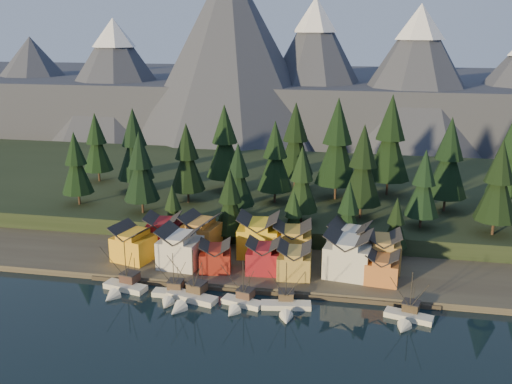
% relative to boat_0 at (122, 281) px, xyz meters
% --- Properties ---
extents(ground, '(500.00, 500.00, 0.00)m').
position_rel_boat_0_xyz_m(ground, '(30.34, -10.28, -2.51)').
color(ground, black).
rests_on(ground, ground).
extents(shore_strip, '(400.00, 50.00, 1.50)m').
position_rel_boat_0_xyz_m(shore_strip, '(30.34, 29.72, -1.76)').
color(shore_strip, '#3A332A').
rests_on(shore_strip, ground).
extents(hillside, '(420.00, 100.00, 6.00)m').
position_rel_boat_0_xyz_m(hillside, '(30.34, 79.72, 0.49)').
color(hillside, black).
rests_on(hillside, ground).
extents(dock, '(80.00, 4.00, 1.00)m').
position_rel_boat_0_xyz_m(dock, '(30.34, 6.22, -2.01)').
color(dock, '#3F372D').
rests_on(dock, ground).
extents(mountain_ridge, '(560.00, 190.00, 90.00)m').
position_rel_boat_0_xyz_m(mountain_ridge, '(26.15, 203.31, 23.55)').
color(mountain_ridge, '#3F4352').
rests_on(mountain_ridge, ground).
extents(boat_0, '(10.89, 11.50, 12.82)m').
position_rel_boat_0_xyz_m(boat_0, '(0.00, 0.00, 0.00)').
color(boat_0, beige).
rests_on(boat_0, ground).
extents(boat_1, '(9.65, 10.49, 11.19)m').
position_rel_boat_0_xyz_m(boat_1, '(12.18, -0.95, -0.38)').
color(boat_1, beige).
rests_on(boat_1, ground).
extents(boat_2, '(12.27, 12.84, 12.88)m').
position_rel_boat_0_xyz_m(boat_2, '(16.53, -2.32, -0.14)').
color(boat_2, beige).
rests_on(boat_2, ground).
extents(boat_3, '(9.65, 10.21, 11.44)m').
position_rel_boat_0_xyz_m(boat_3, '(27.94, -2.13, -0.26)').
color(boat_3, silver).
rests_on(boat_3, ground).
extents(boat_4, '(11.31, 12.05, 11.33)m').
position_rel_boat_0_xyz_m(boat_4, '(37.89, -1.88, -0.49)').
color(boat_4, beige).
rests_on(boat_4, ground).
extents(boat_6, '(10.50, 10.96, 11.49)m').
position_rel_boat_0_xyz_m(boat_6, '(62.99, -1.74, -0.34)').
color(boat_6, beige).
rests_on(boat_6, ground).
extents(house_front_0, '(10.92, 10.56, 9.08)m').
position_rel_boat_0_xyz_m(house_front_0, '(-3.06, 14.61, 3.76)').
color(house_front_0, gold).
rests_on(house_front_0, shore_strip).
extents(house_front_1, '(10.33, 9.99, 9.86)m').
position_rel_boat_0_xyz_m(house_front_1, '(9.67, 13.13, 4.17)').
color(house_front_1, beige).
rests_on(house_front_1, shore_strip).
extents(house_front_2, '(8.62, 8.67, 7.15)m').
position_rel_boat_0_xyz_m(house_front_2, '(18.67, 12.36, 2.75)').
color(house_front_2, maroon).
rests_on(house_front_2, shore_strip).
extents(house_front_3, '(8.21, 7.86, 7.93)m').
position_rel_boat_0_xyz_m(house_front_3, '(30.22, 13.68, 3.16)').
color(house_front_3, maroon).
rests_on(house_front_3, shore_strip).
extents(house_front_4, '(8.21, 8.78, 7.90)m').
position_rel_boat_0_xyz_m(house_front_4, '(37.77, 12.60, 3.14)').
color(house_front_4, '#AF8D3E').
rests_on(house_front_4, shore_strip).
extents(house_front_5, '(11.64, 10.84, 10.89)m').
position_rel_boat_0_xyz_m(house_front_5, '(50.01, 15.37, 4.71)').
color(house_front_5, beige).
rests_on(house_front_5, shore_strip).
extents(house_front_6, '(8.11, 7.75, 7.40)m').
position_rel_boat_0_xyz_m(house_front_6, '(57.90, 13.00, 2.88)').
color(house_front_6, '#B2632D').
rests_on(house_front_6, shore_strip).
extents(house_back_0, '(9.58, 9.27, 9.50)m').
position_rel_boat_0_xyz_m(house_back_0, '(1.89, 22.75, 3.98)').
color(house_back_0, maroon).
rests_on(house_back_0, shore_strip).
extents(house_back_1, '(10.25, 10.34, 9.90)m').
position_rel_boat_0_xyz_m(house_back_1, '(11.88, 23.50, 4.19)').
color(house_back_1, '#BD7D30').
rests_on(house_back_1, shore_strip).
extents(house_back_2, '(10.73, 9.94, 10.82)m').
position_rel_boat_0_xyz_m(house_back_2, '(27.18, 23.50, 4.68)').
color(house_back_2, yellow).
rests_on(house_back_2, shore_strip).
extents(house_back_3, '(10.33, 9.41, 9.62)m').
position_rel_boat_0_xyz_m(house_back_3, '(35.89, 22.88, 4.05)').
color(house_back_3, gold).
rests_on(house_back_3, shore_strip).
extents(house_back_4, '(11.18, 10.91, 10.19)m').
position_rel_boat_0_xyz_m(house_back_4, '(50.03, 23.62, 4.34)').
color(house_back_4, beige).
rests_on(house_back_4, shore_strip).
extents(house_back_5, '(8.78, 8.88, 9.59)m').
position_rel_boat_0_xyz_m(house_back_5, '(57.97, 20.49, 4.03)').
color(house_back_5, '#AA813C').
rests_on(house_back_5, shore_strip).
extents(tree_hill_0, '(9.60, 9.60, 22.35)m').
position_rel_boat_0_xyz_m(tree_hill_0, '(-31.66, 41.72, 15.71)').
color(tree_hill_0, '#332319').
rests_on(tree_hill_0, hillside).
extents(tree_hill_1, '(11.79, 11.79, 27.46)m').
position_rel_boat_0_xyz_m(tree_hill_1, '(-19.66, 57.72, 18.51)').
color(tree_hill_1, '#332319').
rests_on(tree_hill_1, hillside).
extents(tree_hill_2, '(10.31, 10.31, 24.02)m').
position_rel_boat_0_xyz_m(tree_hill_2, '(-9.66, 37.72, 16.62)').
color(tree_hill_2, '#332319').
rests_on(tree_hill_2, hillside).
extents(tree_hill_3, '(10.58, 10.58, 24.64)m').
position_rel_boat_0_xyz_m(tree_hill_3, '(0.34, 49.72, 16.96)').
color(tree_hill_3, '#332319').
rests_on(tree_hill_3, hillside).
extents(tree_hill_4, '(12.19, 12.19, 28.39)m').
position_rel_boat_0_xyz_m(tree_hill_4, '(8.34, 64.72, 19.01)').
color(tree_hill_4, '#332319').
rests_on(tree_hill_4, hillside).
extents(tree_hill_5, '(9.17, 9.17, 21.36)m').
position_rel_boat_0_xyz_m(tree_hill_5, '(18.34, 39.72, 15.16)').
color(tree_hill_5, '#332319').
rests_on(tree_hill_5, hillside).
extents(tree_hill_6, '(10.86, 10.86, 25.30)m').
position_rel_boat_0_xyz_m(tree_hill_6, '(26.34, 54.72, 17.32)').
color(tree_hill_6, '#332319').
rests_on(tree_hill_6, hillside).
extents(tree_hill_7, '(9.23, 9.23, 21.51)m').
position_rel_boat_0_xyz_m(tree_hill_7, '(36.34, 37.72, 15.25)').
color(tree_hill_7, '#332319').
rests_on(tree_hill_7, hillside).
extents(tree_hill_8, '(13.61, 13.61, 31.71)m').
position_rel_boat_0_xyz_m(tree_hill_8, '(44.34, 61.72, 20.83)').
color(tree_hill_8, '#332319').
rests_on(tree_hill_8, hillside).
extents(tree_hill_9, '(11.51, 11.51, 26.81)m').
position_rel_boat_0_xyz_m(tree_hill_9, '(52.34, 44.72, 18.15)').
color(tree_hill_9, '#332319').
rests_on(tree_hill_9, hillside).
extents(tree_hill_10, '(13.80, 13.80, 32.14)m').
position_rel_boat_0_xyz_m(tree_hill_10, '(60.34, 69.72, 21.07)').
color(tree_hill_10, '#332319').
rests_on(tree_hill_10, hillside).
extents(tree_hill_11, '(9.24, 9.24, 21.51)m').
position_rel_boat_0_xyz_m(tree_hill_11, '(68.34, 39.72, 15.25)').
color(tree_hill_11, '#332319').
rests_on(tree_hill_11, hillside).
extents(tree_hill_12, '(11.93, 11.93, 27.79)m').
position_rel_boat_0_xyz_m(tree_hill_12, '(76.34, 55.72, 18.68)').
color(tree_hill_12, '#332319').
rests_on(tree_hill_12, hillside).
extents(tree_hill_13, '(10.80, 10.80, 25.15)m').
position_rel_boat_0_xyz_m(tree_hill_13, '(86.34, 37.72, 17.24)').
color(tree_hill_13, '#332319').
rests_on(tree_hill_13, hillside).
extents(tree_hill_14, '(12.03, 12.03, 28.03)m').
position_rel_boat_0_xyz_m(tree_hill_14, '(94.34, 61.72, 18.82)').
color(tree_hill_14, '#332319').
rests_on(tree_hill_14, hillside).
extents(tree_hill_15, '(12.32, 12.32, 28.70)m').
position_rel_boat_0_xyz_m(tree_hill_15, '(30.34, 71.72, 19.19)').
color(tree_hill_15, '#332319').
rests_on(tree_hill_15, hillside).
extents(tree_hill_16, '(10.26, 10.26, 23.91)m').
position_rel_boat_0_xyz_m(tree_hill_16, '(-37.66, 67.72, 16.56)').
color(tree_hill_16, '#332319').
rests_on(tree_hill_16, hillside).
extents(tree_shore_0, '(6.77, 6.77, 15.77)m').
position_rel_boat_0_xyz_m(tree_shore_0, '(2.34, 29.72, 7.61)').
color(tree_shore_0, '#332319').
rests_on(tree_shore_0, shore_strip).
extents(tree_shore_1, '(9.08, 9.08, 21.16)m').
position_rel_boat_0_xyz_m(tree_shore_1, '(18.34, 29.72, 10.56)').
color(tree_shore_1, '#332319').
rests_on(tree_shore_1, shore_strip).
extents(tree_shore_2, '(6.77, 6.77, 15.77)m').
position_rel_boat_0_xyz_m(tree_shore_2, '(35.34, 29.72, 7.60)').
color(tree_shore_2, '#332319').
rests_on(tree_shore_2, shore_strip).
extents(tree_shore_3, '(8.31, 8.31, 19.37)m').
position_rel_boat_0_xyz_m(tree_shore_3, '(49.34, 29.72, 9.57)').
color(tree_shore_3, '#332319').
rests_on(tree_shore_3, shore_strip).
extents(tree_shore_4, '(6.71, 6.71, 15.63)m').
position_rel_boat_0_xyz_m(tree_shore_4, '(61.34, 29.72, 7.52)').
color(tree_shore_4, '#332319').
rests_on(tree_shore_4, shore_strip).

